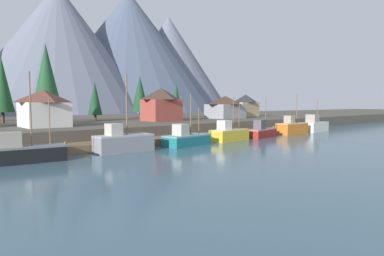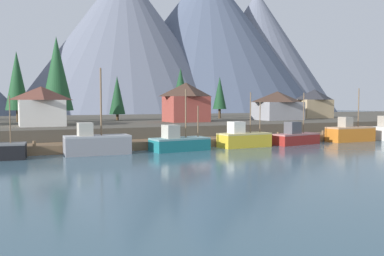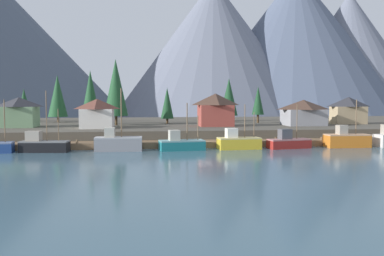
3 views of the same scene
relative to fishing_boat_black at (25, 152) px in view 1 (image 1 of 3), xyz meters
name	(u,v)px [view 1 (image 1 of 3)]	position (x,y,z in m)	size (l,w,h in m)	color
ground_plane	(131,136)	(24.68, 21.70, -1.58)	(400.00, 400.00, 1.00)	#3D5B6B
dock	(189,138)	(24.68, 3.69, -0.58)	(80.00, 4.00, 1.60)	brown
shoreline_bank	(103,124)	(24.68, 33.70, 0.17)	(400.00, 56.00, 2.50)	#4C473D
mountain_central_peak	(59,51)	(50.67, 135.59, 31.74)	(96.49, 96.49, 65.65)	slate
mountain_east_peak	(129,53)	(94.11, 140.67, 35.33)	(111.14, 111.14, 72.83)	#4C566B
mountain_far_ridge	(169,65)	(121.45, 137.70, 30.14)	(81.49, 81.49, 62.44)	slate
fishing_boat_black	(25,152)	(0.00, 0.00, 0.00)	(7.34, 3.21, 9.13)	black
fishing_boat_grey	(123,142)	(11.01, 0.10, 0.16)	(7.16, 2.93, 9.55)	gray
fishing_boat_teal	(186,139)	(20.68, -0.34, -0.10)	(7.16, 3.73, 7.31)	#196B70
fishing_boat_yellow	(229,134)	(29.84, -0.06, 0.02)	(6.84, 3.22, 7.05)	gold
fishing_boat_red	(261,132)	(38.07, -0.20, -0.08)	(7.20, 3.50, 7.08)	maroon
fishing_boat_orange	(292,128)	(48.18, 0.11, 0.14)	(7.14, 2.90, 7.82)	#CC6B1E
fishing_boat_white	(315,125)	(56.81, 0.00, 0.22)	(7.22, 3.12, 6.57)	silver
house_white	(44,108)	(6.49, 15.32, 4.22)	(6.16, 7.00, 5.48)	silver
house_tan	(246,105)	(59.89, 21.61, 4.44)	(7.29, 4.20, 5.91)	tan
house_red	(161,104)	(29.56, 17.95, 4.77)	(6.94, 5.79, 6.55)	#9E4238
house_grey	(225,107)	(48.01, 17.87, 4.12)	(8.21, 6.62, 5.29)	gray
conifer_near_right	(140,94)	(36.53, 36.99, 7.41)	(4.41, 4.41, 10.64)	#4C3823
conifer_mid_left	(95,98)	(20.59, 28.86, 5.97)	(2.90, 2.90, 8.05)	#4C3823
conifer_mid_right	(2,84)	(3.78, 29.11, 8.25)	(3.82, 3.82, 11.75)	#4C3823
conifer_back_left	(46,78)	(9.56, 23.72, 9.26)	(5.02, 5.02, 13.74)	#4C3823
conifer_centre	(176,97)	(41.37, 28.15, 6.54)	(2.75, 2.75, 8.40)	#4C3823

